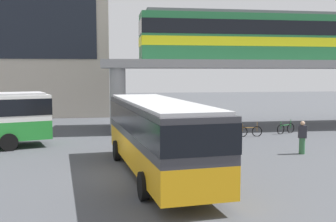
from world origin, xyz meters
name	(u,v)px	position (x,y,z in m)	size (l,w,h in m)	color
ground_plane	(120,138)	(0.00, 10.00, 0.00)	(120.00, 120.00, 0.00)	#47494F
station_building	(2,16)	(-12.15, 30.14, 10.54)	(23.08, 15.10, 21.07)	#B2A899
elevated_platform	(280,70)	(13.19, 14.18, 4.58)	(28.90, 6.44, 5.34)	gray
train	(269,36)	(12.13, 14.18, 7.31)	(20.78, 2.96, 3.84)	#26723F
bus_main	(157,130)	(1.29, -0.29, 1.99)	(3.82, 11.26, 3.22)	orange
bicycle_green	(286,129)	(11.95, 10.23, 0.36)	(1.66, 0.78, 1.04)	black
bicycle_brown	(250,131)	(8.88, 9.28, 0.36)	(1.79, 0.09, 1.04)	black
pedestrian_waiting_near_stop	(302,138)	(9.62, 3.16, 0.85)	(0.44, 0.32, 1.80)	#33663F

